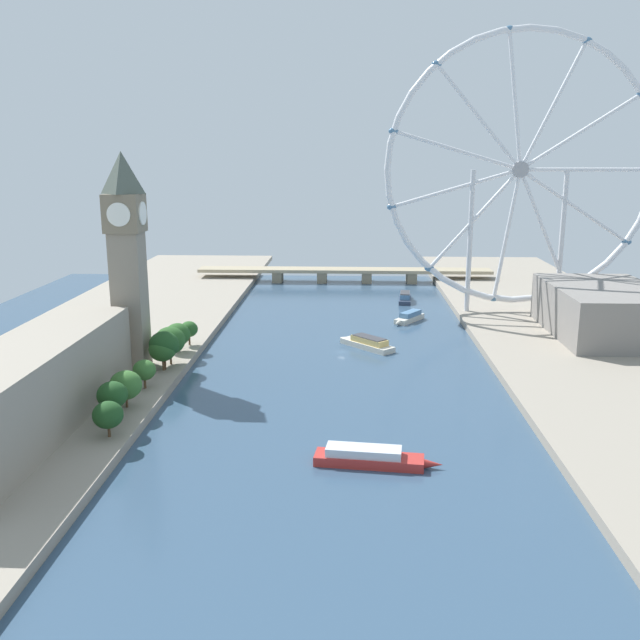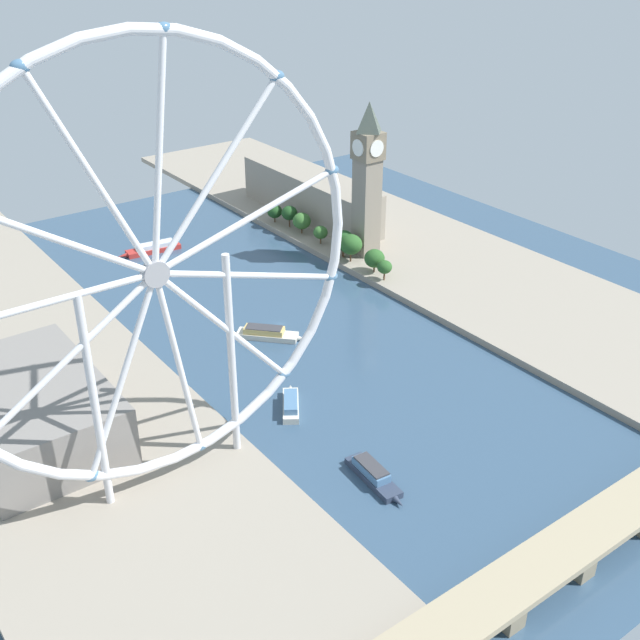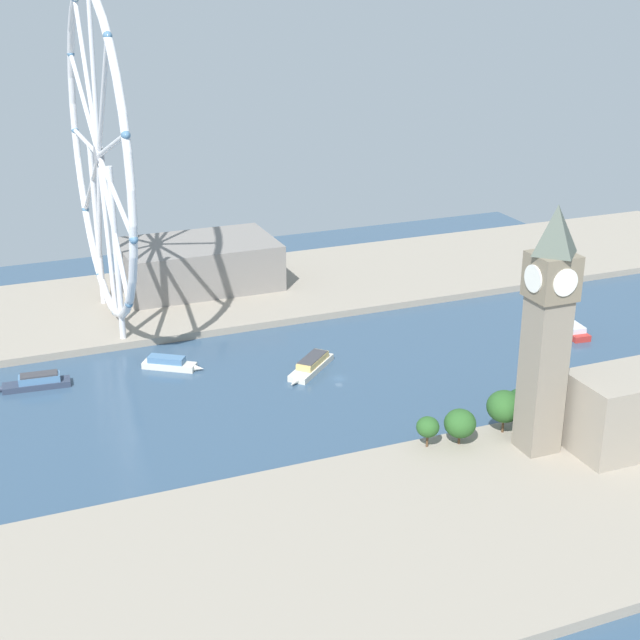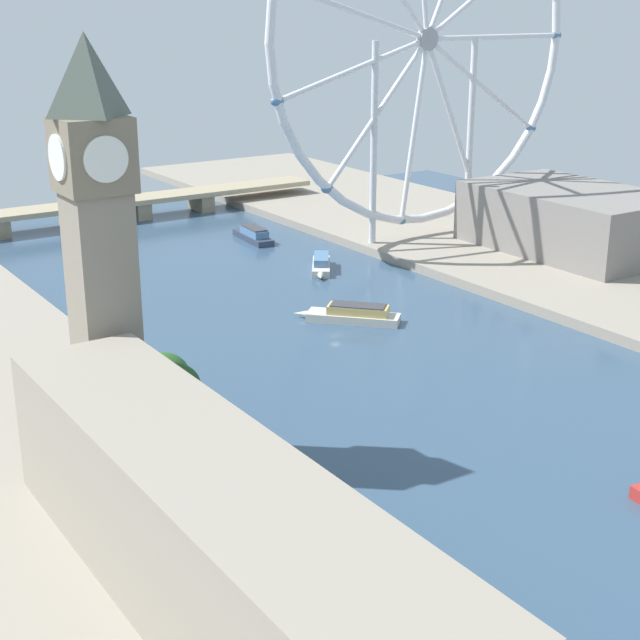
% 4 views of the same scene
% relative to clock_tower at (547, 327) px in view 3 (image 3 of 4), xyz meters
% --- Properties ---
extents(ground_plane, '(373.75, 373.75, 0.00)m').
position_rel_clock_tower_xyz_m(ground_plane, '(75.44, 33.39, -43.16)').
color(ground_plane, '#334C66').
extents(riverbank_left, '(90.00, 520.00, 3.00)m').
position_rel_clock_tower_xyz_m(riverbank_left, '(-26.44, 33.39, -41.66)').
color(riverbank_left, gray).
rests_on(riverbank_left, ground_plane).
extents(riverbank_right, '(90.00, 520.00, 3.00)m').
position_rel_clock_tower_xyz_m(riverbank_right, '(177.31, 33.39, -41.66)').
color(riverbank_right, gray).
rests_on(riverbank_right, ground_plane).
extents(clock_tower, '(13.27, 13.27, 76.85)m').
position_rel_clock_tower_xyz_m(clock_tower, '(0.00, 0.00, 0.00)').
color(clock_tower, gray).
rests_on(clock_tower, riverbank_left).
extents(tree_row_embankment, '(12.75, 102.67, 14.18)m').
position_rel_clock_tower_xyz_m(tree_row_embankment, '(11.75, -12.29, -32.28)').
color(tree_row_embankment, '#513823').
rests_on(tree_row_embankment, riverbank_left).
extents(ferris_wheel, '(130.22, 3.20, 133.72)m').
position_rel_clock_tower_xyz_m(ferris_wheel, '(159.30, 100.47, 28.38)').
color(ferris_wheel, silver).
rests_on(ferris_wheel, riverbank_right).
extents(riverside_hall, '(44.12, 69.53, 20.96)m').
position_rel_clock_tower_xyz_m(riverside_hall, '(188.11, 55.23, -29.68)').
color(riverside_hall, gray).
rests_on(riverside_hall, riverbank_right).
extents(tour_boat_0, '(24.08, 25.14, 5.03)m').
position_rel_clock_tower_xyz_m(tour_boat_0, '(86.13, 40.20, -41.08)').
color(tour_boat_0, beige).
rests_on(tour_boat_0, ground_plane).
extents(tour_boat_1, '(8.52, 27.83, 5.34)m').
position_rel_clock_tower_xyz_m(tour_boat_1, '(109.45, 137.14, -41.00)').
color(tour_boat_1, '#2D384C').
rests_on(tour_boat_1, ground_plane).
extents(tour_boat_2, '(16.59, 21.80, 4.82)m').
position_rel_clock_tower_xyz_m(tour_boat_2, '(107.73, 88.81, -41.12)').
color(tour_boat_2, beige).
rests_on(tour_boat_2, ground_plane).
extents(tour_boat_3, '(33.41, 10.23, 4.75)m').
position_rel_clock_tower_xyz_m(tour_boat_3, '(84.00, -72.68, -41.13)').
color(tour_boat_3, '#B22D28').
rests_on(tour_boat_3, ground_plane).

